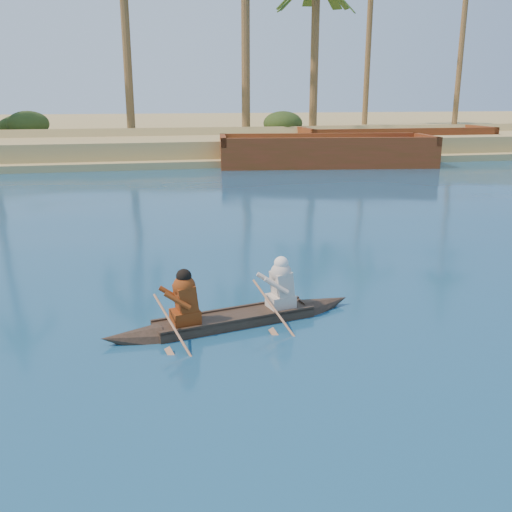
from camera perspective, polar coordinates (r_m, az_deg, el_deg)
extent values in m
plane|color=navy|center=(8.93, 6.71, -8.70)|extent=(160.00, 160.00, 0.00)
cube|color=tan|center=(33.96, -7.80, 9.61)|extent=(150.00, 8.00, 0.50)
cube|color=tan|center=(55.81, -9.78, 12.34)|extent=(150.00, 50.00, 1.50)
cube|color=maroon|center=(31.59, 6.96, 9.75)|extent=(11.79, 5.35, 1.42)
cube|color=maroon|center=(38.62, 13.58, 10.56)|extent=(12.34, 4.29, 1.54)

